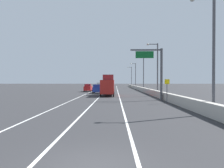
% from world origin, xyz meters
% --- Properties ---
extents(ground_plane, '(320.00, 320.00, 0.00)m').
position_xyz_m(ground_plane, '(0.00, 64.00, 0.00)').
color(ground_plane, '#2D2D30').
extents(lane_stripe_left, '(0.16, 130.00, 0.00)m').
position_xyz_m(lane_stripe_left, '(-5.50, 55.00, 0.00)').
color(lane_stripe_left, silver).
rests_on(lane_stripe_left, ground_plane).
extents(lane_stripe_center, '(0.16, 130.00, 0.00)m').
position_xyz_m(lane_stripe_center, '(-2.00, 55.00, 0.00)').
color(lane_stripe_center, silver).
rests_on(lane_stripe_center, ground_plane).
extents(lane_stripe_right, '(0.16, 130.00, 0.00)m').
position_xyz_m(lane_stripe_right, '(1.50, 55.00, 0.00)').
color(lane_stripe_right, silver).
rests_on(lane_stripe_right, ground_plane).
extents(jersey_barrier_right, '(0.60, 120.00, 1.10)m').
position_xyz_m(jersey_barrier_right, '(8.08, 40.00, 0.55)').
color(jersey_barrier_right, '#B2ADA3').
rests_on(jersey_barrier_right, ground_plane).
extents(overhead_sign_gantry, '(4.68, 0.36, 7.50)m').
position_xyz_m(overhead_sign_gantry, '(6.74, 23.60, 4.73)').
color(overhead_sign_gantry, '#47474C').
rests_on(overhead_sign_gantry, ground_plane).
extents(speed_advisory_sign, '(0.60, 0.11, 3.00)m').
position_xyz_m(speed_advisory_sign, '(7.18, 19.21, 1.76)').
color(speed_advisory_sign, '#4C4C51').
rests_on(speed_advisory_sign, ground_plane).
extents(lamp_post_right_near, '(2.14, 0.44, 9.83)m').
position_xyz_m(lamp_post_right_near, '(8.70, 10.85, 5.66)').
color(lamp_post_right_near, '#4C4C51').
rests_on(lamp_post_right_near, ground_plane).
extents(lamp_post_right_second, '(2.14, 0.44, 9.83)m').
position_xyz_m(lamp_post_right_second, '(8.37, 31.98, 5.66)').
color(lamp_post_right_second, '#4C4C51').
rests_on(lamp_post_right_second, ground_plane).
extents(lamp_post_right_third, '(2.14, 0.44, 9.83)m').
position_xyz_m(lamp_post_right_third, '(8.68, 53.11, 5.66)').
color(lamp_post_right_third, '#4C4C51').
rests_on(lamp_post_right_third, ground_plane).
extents(lamp_post_right_fourth, '(2.14, 0.44, 9.83)m').
position_xyz_m(lamp_post_right_fourth, '(8.50, 74.24, 5.66)').
color(lamp_post_right_fourth, '#4C4C51').
rests_on(lamp_post_right_fourth, ground_plane).
extents(lamp_post_right_fifth, '(2.14, 0.44, 9.83)m').
position_xyz_m(lamp_post_right_fifth, '(8.60, 95.38, 5.66)').
color(lamp_post_right_fifth, '#4C4C51').
rests_on(lamp_post_right_fifth, ground_plane).
extents(car_yellow_0, '(1.94, 4.10, 2.04)m').
position_xyz_m(car_yellow_0, '(-3.65, 84.98, 1.01)').
color(car_yellow_0, gold).
rests_on(car_yellow_0, ground_plane).
extents(car_blue_1, '(1.90, 4.13, 2.03)m').
position_xyz_m(car_blue_1, '(-3.36, 41.05, 1.01)').
color(car_blue_1, '#1E389E').
rests_on(car_blue_1, ground_plane).
extents(car_red_2, '(1.87, 4.69, 2.05)m').
position_xyz_m(car_red_2, '(-6.37, 47.98, 1.02)').
color(car_red_2, red).
rests_on(car_red_2, ground_plane).
extents(car_silver_3, '(2.06, 4.62, 2.09)m').
position_xyz_m(car_silver_3, '(-6.48, 86.64, 1.04)').
color(car_silver_3, '#B7B7BC').
rests_on(car_silver_3, ground_plane).
extents(box_truck, '(2.51, 8.72, 4.07)m').
position_xyz_m(box_truck, '(-0.63, 33.39, 1.86)').
color(box_truck, '#A51E19').
rests_on(box_truck, ground_plane).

